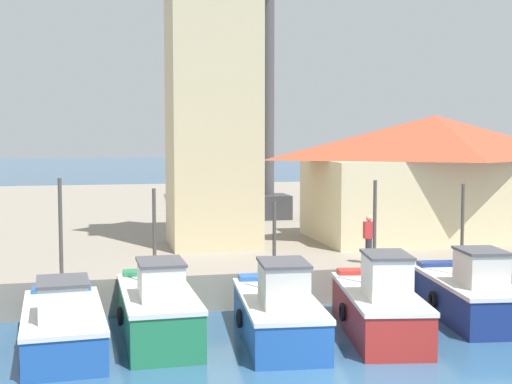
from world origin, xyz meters
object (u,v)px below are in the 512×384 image
(warehouse_right, at_px, (434,175))
(fishing_boat_center, at_px, (278,312))
(fishing_boat_mid_right, at_px, (379,306))
(clock_tower, at_px, (212,47))
(fishing_boat_left_inner, at_px, (63,324))
(fishing_boat_mid_left, at_px, (158,309))
(fishing_boat_right_inner, at_px, (469,294))
(dock_worker_near_tower, at_px, (369,239))
(port_crane_near, at_px, (267,86))

(warehouse_right, bearing_deg, fishing_boat_center, -134.78)
(fishing_boat_mid_right, height_order, clock_tower, clock_tower)
(fishing_boat_left_inner, bearing_deg, fishing_boat_mid_left, 10.66)
(fishing_boat_left_inner, relative_size, fishing_boat_right_inner, 1.00)
(fishing_boat_right_inner, relative_size, dock_worker_near_tower, 3.14)
(clock_tower, relative_size, dock_worker_near_tower, 9.92)
(fishing_boat_right_inner, height_order, port_crane_near, port_crane_near)
(fishing_boat_mid_left, height_order, fishing_boat_mid_right, fishing_boat_mid_right)
(fishing_boat_left_inner, height_order, clock_tower, clock_tower)
(warehouse_right, distance_m, dock_worker_near_tower, 7.15)
(fishing_boat_mid_left, height_order, port_crane_near, port_crane_near)
(fishing_boat_left_inner, bearing_deg, dock_worker_near_tower, 21.11)
(fishing_boat_right_inner, bearing_deg, clock_tower, 127.74)
(fishing_boat_center, xyz_separation_m, clock_tower, (-0.29, 8.96, 7.97))
(fishing_boat_right_inner, bearing_deg, fishing_boat_mid_left, -179.80)
(clock_tower, height_order, port_crane_near, port_crane_near)
(fishing_boat_left_inner, height_order, fishing_boat_center, fishing_boat_left_inner)
(fishing_boat_mid_right, xyz_separation_m, warehouse_right, (6.18, 9.20, 2.94))
(fishing_boat_mid_right, distance_m, port_crane_near, 19.01)
(fishing_boat_right_inner, bearing_deg, fishing_boat_mid_right, -163.29)
(fishing_boat_left_inner, height_order, port_crane_near, port_crane_near)
(fishing_boat_mid_right, bearing_deg, clock_tower, 108.60)
(fishing_boat_center, relative_size, port_crane_near, 0.30)
(fishing_boat_center, distance_m, fishing_boat_right_inner, 6.08)
(fishing_boat_mid_left, xyz_separation_m, clock_tower, (2.82, 8.19, 7.92))
(fishing_boat_center, distance_m, warehouse_right, 13.07)
(fishing_boat_center, xyz_separation_m, dock_worker_near_tower, (4.14, 4.05, 1.24))
(fishing_boat_mid_right, xyz_separation_m, port_crane_near, (1.10, 17.63, 7.04))
(fishing_boat_center, xyz_separation_m, port_crane_near, (3.88, 17.46, 7.09))
(fishing_boat_right_inner, xyz_separation_m, port_crane_near, (-2.14, 16.65, 7.09))
(port_crane_near, bearing_deg, fishing_boat_left_inner, -118.78)
(fishing_boat_mid_right, height_order, fishing_boat_right_inner, fishing_boat_mid_right)
(fishing_boat_right_inner, height_order, dock_worker_near_tower, fishing_boat_right_inner)
(port_crane_near, xyz_separation_m, dock_worker_near_tower, (0.26, -13.41, -5.85))
(fishing_boat_left_inner, xyz_separation_m, warehouse_right, (14.50, 8.72, 3.07))
(clock_tower, relative_size, port_crane_near, 0.90)
(fishing_boat_center, relative_size, fishing_boat_right_inner, 1.04)
(fishing_boat_mid_left, distance_m, dock_worker_near_tower, 8.05)
(clock_tower, height_order, warehouse_right, clock_tower)
(clock_tower, bearing_deg, dock_worker_near_tower, -47.95)
(clock_tower, bearing_deg, fishing_boat_mid_left, -109.03)
(fishing_boat_mid_left, bearing_deg, port_crane_near, 67.26)
(fishing_boat_mid_right, bearing_deg, fishing_boat_right_inner, 16.71)
(fishing_boat_left_inner, distance_m, fishing_boat_right_inner, 11.57)
(port_crane_near, bearing_deg, dock_worker_near_tower, -88.90)
(fishing_boat_center, height_order, clock_tower, clock_tower)
(clock_tower, bearing_deg, warehouse_right, 0.47)
(fishing_boat_center, bearing_deg, dock_worker_near_tower, 44.39)
(fishing_boat_mid_left, relative_size, fishing_boat_right_inner, 1.00)
(fishing_boat_mid_right, xyz_separation_m, clock_tower, (-3.07, 9.13, 7.92))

